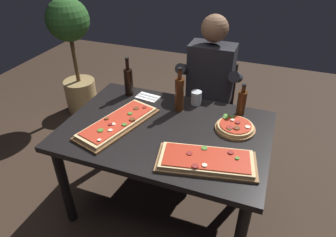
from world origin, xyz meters
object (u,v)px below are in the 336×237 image
Objects in this scene: pizza_rectangular_left at (118,123)px; oil_bottle_amber at (179,93)px; vinegar_bottle_green at (129,81)px; potted_plant_corner at (73,49)px; diner_chair at (210,104)px; wine_bottle_dark at (242,102)px; pizza_rectangular_front at (206,160)px; pizza_round_far at (235,127)px; tumbler_near_camera at (196,99)px; dining_table at (166,139)px; seated_diner at (209,85)px.

oil_bottle_amber reaches higher than pizza_rectangular_left.
vinegar_bottle_green is 0.24× the size of potted_plant_corner.
potted_plant_corner is (-1.58, 0.15, 0.28)m from diner_chair.
wine_bottle_dark is 0.78× the size of vinegar_bottle_green.
pizza_rectangular_left is (-0.67, 0.17, 0.00)m from pizza_rectangular_front.
pizza_round_far is 2.09m from potted_plant_corner.
potted_plant_corner is at bearing 158.49° from tumbler_near_camera.
wine_bottle_dark is 0.35m from tumbler_near_camera.
diner_chair is (-0.33, 0.70, -0.27)m from pizza_round_far.
pizza_rectangular_left is 0.51× the size of potted_plant_corner.
vinegar_bottle_green reaches higher than pizza_rectangular_left.
diner_chair is at bearing 81.86° from dining_table.
oil_bottle_amber is at bearing -126.88° from tumbler_near_camera.
wine_bottle_dark is 2.02m from potted_plant_corner.
seated_diner is (0.44, 0.81, -0.02)m from pizza_rectangular_left.
pizza_rectangular_left is at bearing -73.56° from vinegar_bottle_green.
pizza_round_far is 0.21× the size of seated_diner.
diner_chair is (0.57, 0.51, -0.37)m from vinegar_bottle_green.
dining_table is 0.88m from diner_chair.
wine_bottle_dark is at bearing 38.78° from dining_table.
pizza_round_far is 2.58× the size of tumbler_near_camera.
potted_plant_corner is at bearing 146.90° from vinegar_bottle_green.
pizza_rectangular_left is 0.50× the size of seated_diner.
diner_chair is at bearing 90.00° from seated_diner.
tumbler_near_camera is (0.55, 0.04, -0.07)m from vinegar_bottle_green.
seated_diner is at bearing 76.36° from oil_bottle_amber.
potted_plant_corner is at bearing 155.83° from pizza_round_far.
oil_bottle_amber is 1.07× the size of vinegar_bottle_green.
potted_plant_corner is at bearing 145.26° from pizza_rectangular_front.
pizza_rectangular_left is at bearing -43.70° from potted_plant_corner.
diner_chair is (0.12, 0.86, -0.16)m from dining_table.
pizza_rectangular_left is (-0.32, -0.08, 0.12)m from dining_table.
wine_bottle_dark is 0.90m from vinegar_bottle_green.
tumbler_near_camera is at bearing 111.00° from pizza_rectangular_front.
pizza_rectangular_left is 0.46m from vinegar_bottle_green.
pizza_round_far is at bearing 18.86° from dining_table.
dining_table is 4.42× the size of vinegar_bottle_green.
oil_bottle_amber is at bearing 46.25° from pizza_rectangular_left.
potted_plant_corner is at bearing 145.35° from dining_table.
tumbler_near_camera is at bearing -21.51° from potted_plant_corner.
wine_bottle_dark is at bearing 12.25° from oil_bottle_amber.
wine_bottle_dark is at bearing -18.78° from potted_plant_corner.
pizza_round_far is (0.45, 0.15, 0.12)m from dining_table.
wine_bottle_dark is at bearing 29.74° from pizza_rectangular_left.
seated_diner reaches higher than diner_chair.
pizza_rectangular_left is at bearing -163.19° from pizza_round_far.
tumbler_near_camera is 0.12× the size of diner_chair.
wine_bottle_dark reaches higher than pizza_round_far.
seated_diner reaches higher than pizza_rectangular_front.
dining_table is 0.35m from pizza_rectangular_left.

